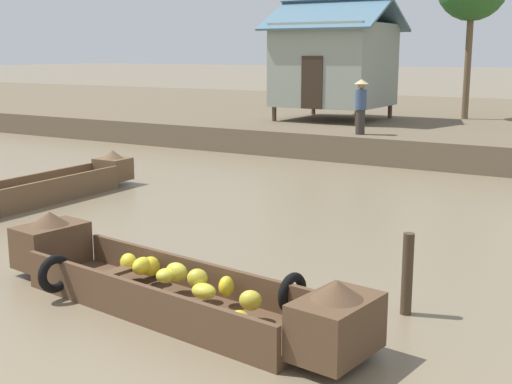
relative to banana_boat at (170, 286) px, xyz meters
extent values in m
plane|color=#7A6B51|center=(0.69, 4.63, -0.32)|extent=(300.00, 300.00, 0.00)
cube|color=brown|center=(0.00, -0.01, -0.26)|extent=(4.44, 1.73, 0.12)
cube|color=brown|center=(0.07, 0.54, 0.00)|extent=(4.30, 0.63, 0.40)
cube|color=brown|center=(-0.07, -0.56, 0.00)|extent=(4.30, 0.63, 0.40)
cube|color=brown|center=(2.47, -0.33, 0.10)|extent=(0.78, 1.09, 0.61)
cone|color=brown|center=(2.47, -0.33, 0.51)|extent=(0.63, 0.63, 0.20)
cube|color=brown|center=(-2.48, 0.30, 0.10)|extent=(0.78, 1.09, 0.61)
cone|color=brown|center=(-2.48, 0.30, 0.51)|extent=(0.63, 0.63, 0.20)
cube|color=brown|center=(-0.92, 0.10, 0.02)|extent=(0.33, 1.09, 0.05)
torus|color=black|center=(1.52, 0.48, 0.04)|extent=(0.18, 0.53, 0.52)
torus|color=black|center=(-1.53, -0.50, 0.04)|extent=(0.18, 0.53, 0.52)
ellipsoid|color=yellow|center=(-0.66, 0.23, 0.09)|extent=(0.26, 0.36, 0.23)
ellipsoid|color=gold|center=(0.33, 0.15, 0.11)|extent=(0.34, 0.33, 0.24)
ellipsoid|color=yellow|center=(-0.62, 0.38, 0.05)|extent=(0.29, 0.29, 0.28)
ellipsoid|color=yellow|center=(-0.10, 0.28, 0.08)|extent=(0.33, 0.24, 0.26)
ellipsoid|color=gold|center=(1.23, -0.03, 0.05)|extent=(0.33, 0.30, 0.24)
ellipsoid|color=yellow|center=(0.55, -0.02, 0.04)|extent=(0.36, 0.28, 0.19)
ellipsoid|color=yellow|center=(-0.19, 0.15, 0.06)|extent=(0.29, 0.30, 0.19)
ellipsoid|color=yellow|center=(1.38, -0.52, 0.00)|extent=(0.30, 0.28, 0.24)
ellipsoid|color=yellow|center=(0.72, 0.23, 0.05)|extent=(0.27, 0.30, 0.27)
ellipsoid|color=yellow|center=(-0.98, 0.33, 0.06)|extent=(0.33, 0.32, 0.26)
cube|color=brown|center=(-6.47, 3.89, -0.26)|extent=(0.98, 3.51, 0.12)
cube|color=brown|center=(-6.88, 3.88, 0.02)|extent=(0.15, 3.49, 0.44)
cube|color=brown|center=(-6.05, 3.90, 0.02)|extent=(0.15, 3.49, 0.44)
cube|color=brown|center=(-6.51, 5.98, 0.07)|extent=(0.79, 0.71, 0.55)
cone|color=brown|center=(-6.51, 5.98, 0.44)|extent=(0.56, 0.56, 0.20)
cube|color=brown|center=(-6.45, 3.14, 0.04)|extent=(0.82, 0.22, 0.05)
cylinder|color=#4C3826|center=(-7.02, 15.00, 0.74)|extent=(0.16, 0.16, 0.53)
cylinder|color=#4C3826|center=(-3.80, 15.00, 0.74)|extent=(0.16, 0.16, 0.53)
cylinder|color=#4C3826|center=(-7.02, 18.18, 0.74)|extent=(0.16, 0.16, 0.53)
cylinder|color=#4C3826|center=(-3.80, 18.18, 0.74)|extent=(0.16, 0.16, 0.53)
cube|color=gray|center=(-5.41, 16.59, 2.48)|extent=(3.62, 3.58, 2.94)
cube|color=#2D2319|center=(-5.41, 14.78, 1.91)|extent=(0.80, 0.04, 1.80)
cube|color=slate|center=(-5.41, 15.70, 4.27)|extent=(4.32, 2.27, 1.20)
cube|color=slate|center=(-5.41, 17.49, 4.27)|extent=(4.32, 2.27, 1.20)
cylinder|color=brown|center=(-1.33, 19.46, 2.71)|extent=(0.24, 0.24, 4.46)
cylinder|color=#332D28|center=(-2.76, 12.80, 0.86)|extent=(0.28, 0.28, 0.75)
cylinder|color=#384C70|center=(-2.76, 12.80, 1.53)|extent=(0.34, 0.34, 0.60)
sphere|color=#9E7556|center=(-2.76, 12.80, 1.95)|extent=(0.22, 0.22, 0.22)
cone|color=tan|center=(-2.76, 12.80, 2.07)|extent=(0.44, 0.44, 0.14)
cylinder|color=#423323|center=(2.64, 1.42, 0.21)|extent=(0.14, 0.14, 1.05)
camera|label=1|loc=(5.23, -6.50, 2.92)|focal=47.78mm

